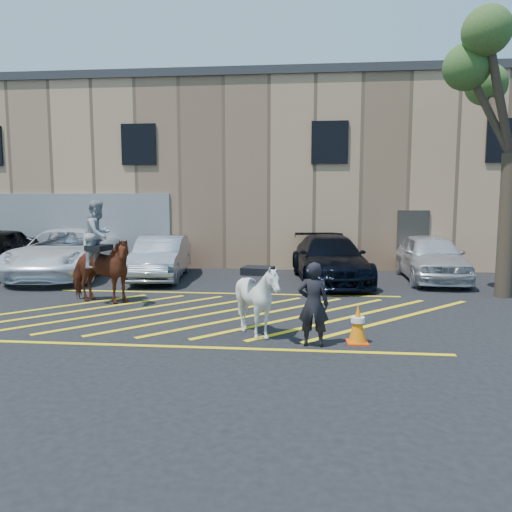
# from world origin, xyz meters

# --- Properties ---
(ground) EXTENTS (90.00, 90.00, 0.00)m
(ground) POSITION_xyz_m (0.00, 0.00, 0.00)
(ground) COLOR black
(ground) RESTS_ON ground
(car_white_pickup) EXTENTS (3.40, 6.05, 1.60)m
(car_white_pickup) POSITION_xyz_m (-5.83, 4.65, 0.80)
(car_white_pickup) COLOR white
(car_white_pickup) RESTS_ON ground
(car_silver_sedan) EXTENTS (1.95, 4.38, 1.40)m
(car_silver_sedan) POSITION_xyz_m (-2.52, 4.51, 0.70)
(car_silver_sedan) COLOR gray
(car_silver_sedan) RESTS_ON ground
(car_blue_suv) EXTENTS (2.66, 5.20, 1.44)m
(car_blue_suv) POSITION_xyz_m (2.95, 4.47, 0.72)
(car_blue_suv) COLOR black
(car_blue_suv) RESTS_ON ground
(car_white_suv) EXTENTS (1.86, 4.45, 1.50)m
(car_white_suv) POSITION_xyz_m (6.20, 5.06, 0.75)
(car_white_suv) COLOR silver
(car_white_suv) RESTS_ON ground
(handler) EXTENTS (0.58, 0.40, 1.53)m
(handler) POSITION_xyz_m (2.35, -2.49, 0.76)
(handler) COLOR black
(handler) RESTS_ON ground
(warehouse) EXTENTS (32.42, 10.20, 7.30)m
(warehouse) POSITION_xyz_m (-0.01, 11.99, 3.65)
(warehouse) COLOR tan
(warehouse) RESTS_ON ground
(hatching_zone) EXTENTS (12.60, 5.12, 0.01)m
(hatching_zone) POSITION_xyz_m (-0.00, -0.30, 0.01)
(hatching_zone) COLOR yellow
(hatching_zone) RESTS_ON ground
(mounted_bay) EXTENTS (2.12, 1.33, 2.59)m
(mounted_bay) POSITION_xyz_m (-2.95, 0.67, 1.05)
(mounted_bay) COLOR #5B2115
(mounted_bay) RESTS_ON ground
(saddled_white) EXTENTS (1.37, 1.49, 1.44)m
(saddled_white) POSITION_xyz_m (1.30, -2.01, 0.73)
(saddled_white) COLOR silver
(saddled_white) RESTS_ON ground
(traffic_cone) EXTENTS (0.40, 0.40, 0.73)m
(traffic_cone) POSITION_xyz_m (3.16, -2.24, 0.37)
(traffic_cone) COLOR #FF3E0A
(traffic_cone) RESTS_ON ground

